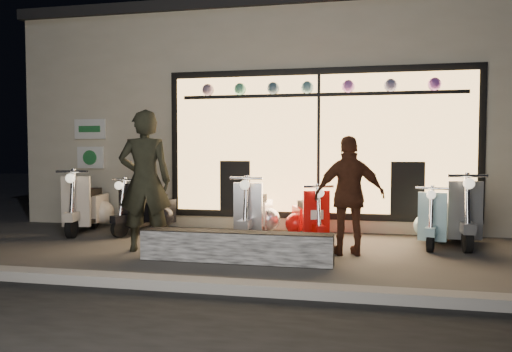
{
  "coord_description": "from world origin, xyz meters",
  "views": [
    {
      "loc": [
        1.54,
        -6.82,
        1.45
      ],
      "look_at": [
        -0.04,
        0.6,
        1.05
      ],
      "focal_mm": 35.0,
      "sensor_mm": 36.0,
      "label": 1
    }
  ],
  "objects_px": {
    "scooter_red": "(309,219)",
    "man": "(145,181)",
    "graffiti_barrier": "(236,247)",
    "scooter_silver": "(255,214)",
    "woman": "(350,196)"
  },
  "relations": [
    {
      "from": "scooter_silver",
      "to": "woman",
      "type": "bearing_deg",
      "value": -33.71
    },
    {
      "from": "graffiti_barrier",
      "to": "man",
      "type": "height_order",
      "value": "man"
    },
    {
      "from": "scooter_silver",
      "to": "woman",
      "type": "xyz_separation_m",
      "value": [
        1.55,
        -1.04,
        0.42
      ]
    },
    {
      "from": "scooter_red",
      "to": "man",
      "type": "distance_m",
      "value": 2.62
    },
    {
      "from": "scooter_red",
      "to": "graffiti_barrier",
      "type": "bearing_deg",
      "value": -134.17
    },
    {
      "from": "scooter_silver",
      "to": "woman",
      "type": "relative_size",
      "value": 0.84
    },
    {
      "from": "graffiti_barrier",
      "to": "scooter_silver",
      "type": "height_order",
      "value": "scooter_silver"
    },
    {
      "from": "graffiti_barrier",
      "to": "man",
      "type": "xyz_separation_m",
      "value": [
        -1.45,
        0.45,
        0.81
      ]
    },
    {
      "from": "man",
      "to": "scooter_silver",
      "type": "bearing_deg",
      "value": -152.39
    },
    {
      "from": "scooter_silver",
      "to": "man",
      "type": "height_order",
      "value": "man"
    },
    {
      "from": "scooter_silver",
      "to": "man",
      "type": "bearing_deg",
      "value": -134.37
    },
    {
      "from": "scooter_silver",
      "to": "scooter_red",
      "type": "xyz_separation_m",
      "value": [
        0.89,
        -0.11,
        -0.04
      ]
    },
    {
      "from": "man",
      "to": "woman",
      "type": "bearing_deg",
      "value": 168.24
    },
    {
      "from": "scooter_silver",
      "to": "graffiti_barrier",
      "type": "bearing_deg",
      "value": -85.86
    },
    {
      "from": "scooter_red",
      "to": "man",
      "type": "xyz_separation_m",
      "value": [
        -2.22,
        -1.24,
        0.65
      ]
    }
  ]
}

